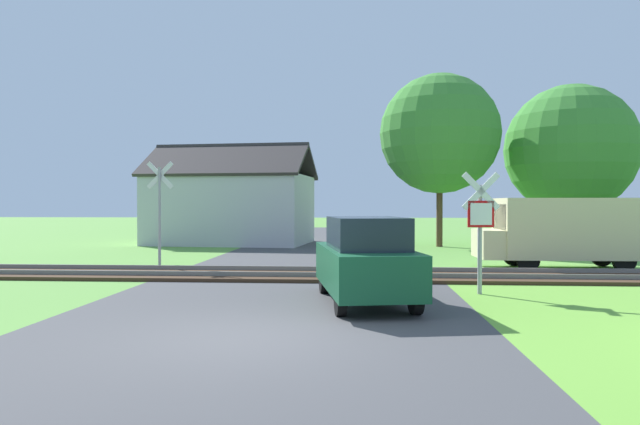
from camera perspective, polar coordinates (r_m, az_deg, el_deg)
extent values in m
plane|color=#5B933D|center=(8.95, -7.01, -12.36)|extent=(160.00, 160.00, 0.00)
cube|color=#424244|center=(10.88, -4.99, -9.98)|extent=(7.78, 80.00, 0.01)
cube|color=#422D1E|center=(16.13, -2.03, -6.28)|extent=(60.00, 2.60, 0.10)
cube|color=slate|center=(16.82, -1.77, -5.61)|extent=(60.00, 0.08, 0.12)
cube|color=slate|center=(15.41, -2.30, -6.20)|extent=(60.00, 0.08, 0.12)
cylinder|color=#9E9EA5|center=(13.43, 15.69, -2.62)|extent=(0.10, 0.10, 2.49)
cube|color=red|center=(13.35, 15.79, -0.15)|extent=(0.60, 0.10, 0.60)
cube|color=white|center=(13.32, 15.82, -0.15)|extent=(0.49, 0.07, 0.49)
cube|color=white|center=(13.35, 15.79, 2.06)|extent=(0.87, 0.13, 0.88)
cube|color=white|center=(13.35, 15.79, 2.06)|extent=(0.87, 0.13, 0.88)
cylinder|color=#9E9EA5|center=(18.54, -15.76, -0.57)|extent=(0.09, 0.09, 3.21)
cube|color=white|center=(18.61, -15.70, 3.61)|extent=(0.88, 0.08, 0.88)
cube|color=white|center=(18.61, -15.70, 3.61)|extent=(0.88, 0.08, 0.88)
cube|color=#B7B7BC|center=(30.11, -8.83, 0.27)|extent=(8.32, 6.07, 3.53)
cube|color=#332D2D|center=(28.93, -9.67, 5.28)|extent=(8.48, 3.80, 1.84)
cube|color=#332D2D|center=(31.46, -8.08, 4.92)|extent=(8.48, 3.80, 1.84)
cube|color=brown|center=(29.59, -4.86, 5.21)|extent=(0.55, 0.55, 1.10)
cylinder|color=#513823|center=(28.13, 11.86, -0.02)|extent=(0.30, 0.30, 3.29)
sphere|color=#3D8433|center=(28.33, 11.88, 7.70)|extent=(5.77, 5.77, 5.77)
cylinder|color=#513823|center=(30.63, 23.73, -0.85)|extent=(0.35, 0.35, 2.38)
sphere|color=#3D8433|center=(30.74, 23.77, 5.80)|extent=(6.33, 6.33, 6.33)
cube|color=beige|center=(19.68, 23.43, -1.44)|extent=(4.23, 1.96, 1.90)
cube|color=beige|center=(18.99, 16.46, -3.00)|extent=(0.73, 1.81, 0.90)
cube|color=#19232D|center=(19.04, 17.55, -0.48)|extent=(0.06, 1.62, 0.85)
cube|color=navy|center=(20.59, 22.50, -2.27)|extent=(3.78, 0.06, 0.16)
cylinder|color=black|center=(20.03, 18.79, -4.10)|extent=(0.68, 0.19, 0.68)
cylinder|color=black|center=(18.54, 20.10, -4.50)|extent=(0.68, 0.19, 0.68)
cylinder|color=black|center=(20.99, 26.34, -3.92)|extent=(0.68, 0.19, 0.68)
cylinder|color=black|center=(19.57, 28.14, -4.27)|extent=(0.68, 0.19, 0.68)
cube|color=#144C2D|center=(11.89, 4.51, -5.56)|extent=(2.30, 4.22, 0.84)
cube|color=#19232D|center=(11.63, 4.70, -2.04)|extent=(1.75, 2.41, 0.64)
cylinder|color=black|center=(13.40, 6.41, -6.65)|extent=(0.28, 0.62, 0.60)
cylinder|color=black|center=(13.17, 0.41, -6.78)|extent=(0.28, 0.62, 0.60)
cylinder|color=black|center=(10.79, 9.54, -8.48)|extent=(0.28, 0.62, 0.60)
cylinder|color=black|center=(10.50, 2.08, -8.72)|extent=(0.28, 0.62, 0.60)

